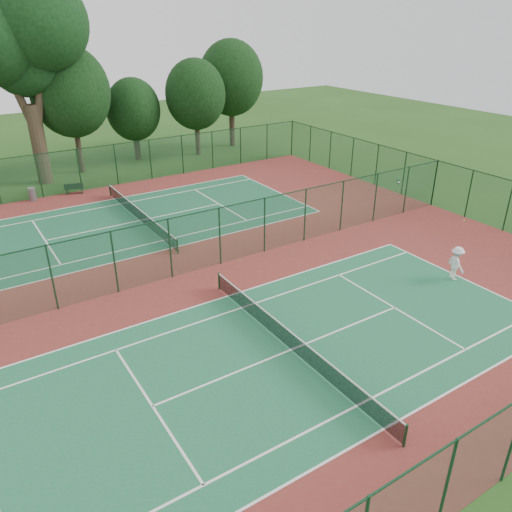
# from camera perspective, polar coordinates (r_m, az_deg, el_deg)

# --- Properties ---
(ground) EXTENTS (120.00, 120.00, 0.00)m
(ground) POSITION_cam_1_polar(r_m,az_deg,el_deg) (28.70, -6.73, -1.61)
(ground) COLOR #234B17
(ground) RESTS_ON ground
(red_pad) EXTENTS (40.00, 36.00, 0.01)m
(red_pad) POSITION_cam_1_polar(r_m,az_deg,el_deg) (28.70, -6.73, -1.60)
(red_pad) COLOR maroon
(red_pad) RESTS_ON ground
(court_near) EXTENTS (23.77, 10.97, 0.01)m
(court_near) POSITION_cam_1_polar(r_m,az_deg,el_deg) (22.12, 4.01, -10.66)
(court_near) COLOR #206742
(court_near) RESTS_ON red_pad
(court_far) EXTENTS (23.77, 10.97, 0.01)m
(court_far) POSITION_cam_1_polar(r_m,az_deg,el_deg) (36.33, -13.15, 3.96)
(court_far) COLOR #1D5C3B
(court_far) RESTS_ON red_pad
(fence_north) EXTENTS (40.00, 0.09, 3.50)m
(fence_north) POSITION_cam_1_polar(r_m,az_deg,el_deg) (43.99, -17.61, 9.65)
(fence_north) COLOR #18482B
(fence_north) RESTS_ON ground
(fence_south) EXTENTS (40.00, 0.09, 3.50)m
(fence_south) POSITION_cam_1_polar(r_m,az_deg,el_deg) (16.55, 24.39, -20.57)
(fence_south) COLOR #1A4E34
(fence_south) RESTS_ON ground
(fence_east) EXTENTS (0.09, 36.00, 3.50)m
(fence_east) POSITION_cam_1_polar(r_m,az_deg,el_deg) (40.20, 19.73, 7.88)
(fence_east) COLOR #1B5331
(fence_east) RESTS_ON ground
(fence_divider) EXTENTS (40.00, 0.09, 3.50)m
(fence_divider) POSITION_cam_1_polar(r_m,az_deg,el_deg) (27.94, -6.91, 1.60)
(fence_divider) COLOR #194C2A
(fence_divider) RESTS_ON ground
(tennis_net_near) EXTENTS (0.10, 12.90, 0.97)m
(tennis_net_near) POSITION_cam_1_polar(r_m,az_deg,el_deg) (21.81, 4.05, -9.54)
(tennis_net_near) COLOR #153B1D
(tennis_net_near) RESTS_ON ground
(tennis_net_far) EXTENTS (0.10, 12.90, 0.97)m
(tennis_net_far) POSITION_cam_1_polar(r_m,az_deg,el_deg) (36.14, -13.23, 4.74)
(tennis_net_far) COLOR #14391B
(tennis_net_far) RESTS_ON ground
(player_near) EXTENTS (1.07, 1.41, 1.92)m
(player_near) POSITION_cam_1_polar(r_m,az_deg,el_deg) (29.20, 21.90, -0.77)
(player_near) COLOR white
(player_near) RESTS_ON court_near
(trash_bin) EXTENTS (0.75, 0.75, 1.03)m
(trash_bin) POSITION_cam_1_polar(r_m,az_deg,el_deg) (42.93, -24.20, 6.46)
(trash_bin) COLOR slate
(trash_bin) RESTS_ON red_pad
(bench) EXTENTS (1.53, 0.80, 0.91)m
(bench) POSITION_cam_1_polar(r_m,az_deg,el_deg) (43.35, -20.08, 7.28)
(bench) COLOR black
(bench) RESTS_ON red_pad
(stray_ball_a) EXTENTS (0.07, 0.07, 0.07)m
(stray_ball_a) POSITION_cam_1_polar(r_m,az_deg,el_deg) (28.83, -2.05, -1.20)
(stray_ball_a) COLOR #B2C32D
(stray_ball_a) RESTS_ON red_pad
(stray_ball_b) EXTENTS (0.07, 0.07, 0.07)m
(stray_ball_b) POSITION_cam_1_polar(r_m,az_deg,el_deg) (30.92, 3.99, 0.71)
(stray_ball_b) COLOR #CAE635
(stray_ball_b) RESTS_ON red_pad
(stray_ball_c) EXTENTS (0.07, 0.07, 0.07)m
(stray_ball_c) POSITION_cam_1_polar(r_m,az_deg,el_deg) (29.47, -1.88, -0.55)
(stray_ball_c) COLOR #BCD531
(stray_ball_c) RESTS_ON red_pad
(big_tree) EXTENTS (10.64, 7.79, 16.35)m
(big_tree) POSITION_cam_1_polar(r_m,az_deg,el_deg) (45.88, -25.38, 21.65)
(big_tree) COLOR #3C2E20
(big_tree) RESTS_ON ground
(evergreen_row) EXTENTS (39.00, 5.00, 12.00)m
(evergreen_row) POSITION_cam_1_polar(r_m,az_deg,el_deg) (50.42, -18.87, 9.36)
(evergreen_row) COLOR black
(evergreen_row) RESTS_ON ground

